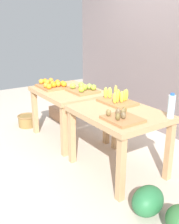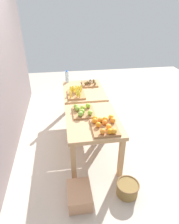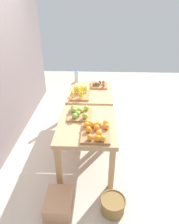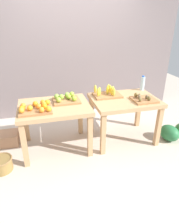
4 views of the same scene
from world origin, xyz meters
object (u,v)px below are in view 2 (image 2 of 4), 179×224
at_px(water_bottle, 67,77).
at_px(cardboard_produce_box, 79,195).
at_px(display_table_right, 84,95).
at_px(watermelon_pile, 89,98).
at_px(orange_bin, 105,125).
at_px(kiwi_bin, 90,83).
at_px(banana_crate, 76,93).
at_px(apple_bin, 83,111).
at_px(wicker_basket, 127,188).
at_px(display_table_left, 93,125).

xyz_separation_m(water_bottle, cardboard_produce_box, (-2.39, -0.00, -0.76)).
distance_m(display_table_right, watermelon_pile, 1.04).
relative_size(display_table_right, water_bottle, 4.01).
relative_size(orange_bin, kiwi_bin, 1.24).
height_order(banana_crate, water_bottle, water_bottle).
height_order(apple_bin, wicker_basket, apple_bin).
distance_m(water_bottle, wicker_basket, 2.58).
bearing_deg(wicker_basket, display_table_right, 10.36).
xyz_separation_m(kiwi_bin, watermelon_pile, (0.64, -0.08, -0.64)).
xyz_separation_m(display_table_left, cardboard_produce_box, (-0.81, 0.30, -0.53)).
distance_m(display_table_left, cardboard_produce_box, 1.01).
distance_m(display_table_right, cardboard_produce_box, 2.02).
distance_m(watermelon_pile, wicker_basket, 2.79).
bearing_deg(cardboard_produce_box, banana_crate, -4.36).
relative_size(water_bottle, wicker_basket, 0.84).
relative_size(display_table_left, banana_crate, 2.36).
height_order(watermelon_pile, wicker_basket, watermelon_pile).
bearing_deg(kiwi_bin, display_table_left, 173.16).
xyz_separation_m(display_table_right, wicker_basket, (-1.91, -0.35, -0.53)).
xyz_separation_m(apple_bin, wicker_basket, (-0.99, -0.47, -0.68)).
distance_m(display_table_right, banana_crate, 0.33).
relative_size(banana_crate, kiwi_bin, 1.22).
distance_m(kiwi_bin, watermelon_pile, 0.90).
relative_size(wicker_basket, cardboard_produce_box, 0.78).
height_order(display_table_right, kiwi_bin, kiwi_bin).
bearing_deg(display_table_right, cardboard_produce_box, 171.15).
bearing_deg(kiwi_bin, water_bottle, 64.51).
bearing_deg(apple_bin, kiwi_bin, -13.71).
height_order(display_table_left, display_table_right, same).
bearing_deg(orange_bin, cardboard_produce_box, 142.35).
relative_size(orange_bin, wicker_basket, 1.43).
xyz_separation_m(display_table_right, watermelon_pile, (0.87, -0.24, -0.50)).
height_order(orange_bin, cardboard_produce_box, orange_bin).
distance_m(display_table_left, banana_crate, 0.91).
distance_m(apple_bin, cardboard_produce_box, 1.22).
bearing_deg(kiwi_bin, banana_crate, 145.14).
height_order(wicker_basket, cardboard_produce_box, cardboard_produce_box).
bearing_deg(watermelon_pile, apple_bin, 168.70).
height_order(orange_bin, wicker_basket, orange_bin).
bearing_deg(banana_crate, display_table_right, -35.40).
distance_m(orange_bin, kiwi_bin, 1.61).
bearing_deg(display_table_right, apple_bin, 172.57).
xyz_separation_m(orange_bin, cardboard_produce_box, (-0.55, 0.43, -0.68)).
xyz_separation_m(display_table_right, orange_bin, (-1.37, -0.13, 0.15)).
height_order(banana_crate, wicker_basket, banana_crate).
bearing_deg(display_table_right, water_bottle, 33.22).
xyz_separation_m(apple_bin, cardboard_produce_box, (-1.00, 0.18, -0.68)).
relative_size(display_table_right, banana_crate, 2.36).
bearing_deg(water_bottle, cardboard_produce_box, -179.97).
xyz_separation_m(display_table_right, cardboard_produce_box, (-1.93, 0.30, -0.53)).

